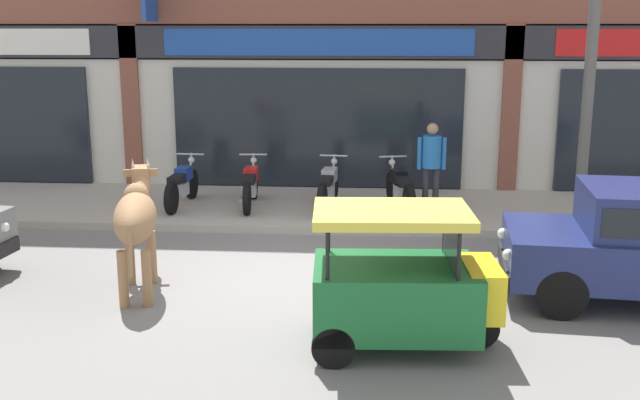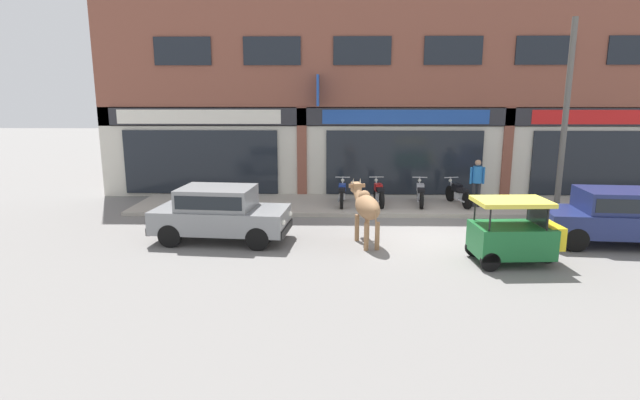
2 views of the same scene
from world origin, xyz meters
name	(u,v)px [view 2 (image 2 of 2)]	position (x,y,z in m)	size (l,w,h in m)	color
ground_plane	(430,237)	(0.00, 0.00, 0.00)	(90.00, 90.00, 0.00)	slate
sidewalk	(409,205)	(0.00, 3.81, 0.07)	(19.00, 3.22, 0.13)	#A8A093
shop_building	(405,83)	(0.00, 5.68, 4.28)	(23.00, 1.40, 9.00)	brown
cow	(366,207)	(-1.81, -0.67, 1.01)	(0.86, 2.12, 1.61)	#936B47
car_0	(220,211)	(-5.68, -0.44, 0.81)	(3.72, 1.92, 1.46)	black
car_1	(615,214)	(4.65, -0.55, 0.81)	(3.71, 1.90, 1.46)	black
auto_rickshaw	(514,236)	(1.51, -2.11, 0.66)	(2.02, 1.26, 1.52)	black
motorcycle_0	(342,194)	(-2.35, 3.54, 0.52)	(0.52, 1.81, 0.88)	black
motorcycle_1	(379,193)	(-1.08, 3.59, 0.52)	(0.52, 1.81, 0.88)	black
motorcycle_2	(420,194)	(0.34, 3.58, 0.52)	(0.52, 1.81, 0.88)	black
motorcycle_3	(458,194)	(1.64, 3.58, 0.52)	(0.64, 1.79, 0.88)	black
pedestrian	(477,178)	(2.17, 3.31, 1.12)	(0.50, 0.32, 1.60)	#2D2D33
utility_pole	(565,118)	(4.52, 2.50, 3.13)	(0.18, 0.18, 5.99)	#595651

